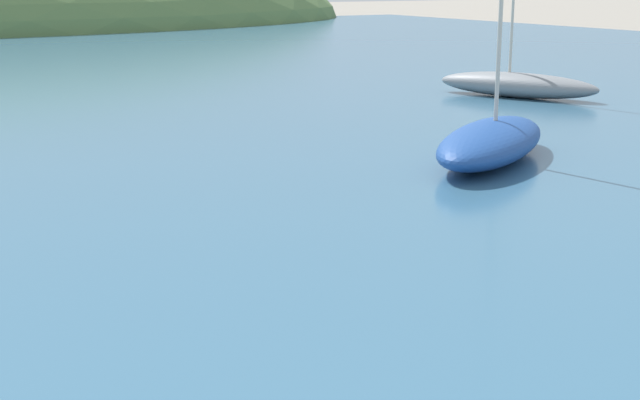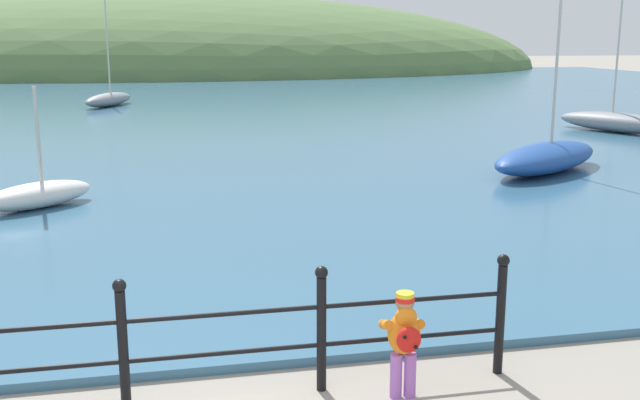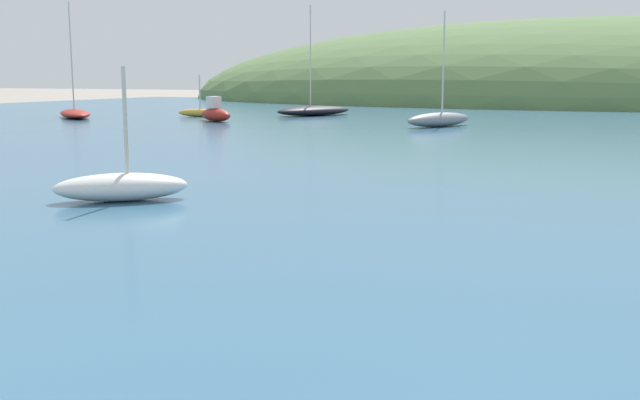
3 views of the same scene
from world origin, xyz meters
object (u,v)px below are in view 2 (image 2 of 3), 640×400
at_px(boat_red_dinghy, 109,99).
at_px(child_in_coat, 404,335).
at_px(boat_green_fishing, 618,122).
at_px(boat_white_sailboat, 37,195).
at_px(boat_nearest_quay, 546,157).

bearing_deg(boat_red_dinghy, child_in_coat, -81.37).
height_order(boat_green_fishing, boat_white_sailboat, boat_green_fishing).
relative_size(child_in_coat, boat_green_fishing, 0.19).
height_order(boat_red_dinghy, boat_nearest_quay, boat_nearest_quay).
distance_m(child_in_coat, boat_nearest_quay, 11.82).
height_order(child_in_coat, boat_nearest_quay, boat_nearest_quay).
distance_m(boat_nearest_quay, boat_white_sailboat, 11.14).
bearing_deg(boat_nearest_quay, boat_red_dinghy, 120.28).
xyz_separation_m(boat_green_fishing, boat_nearest_quay, (-5.87, -6.14, 0.01)).
bearing_deg(child_in_coat, boat_white_sailboat, 117.73).
relative_size(boat_red_dinghy, boat_white_sailboat, 2.10).
xyz_separation_m(boat_red_dinghy, boat_nearest_quay, (11.02, -18.87, 0.03)).
bearing_deg(boat_red_dinghy, boat_white_sailboat, -90.06).
relative_size(boat_red_dinghy, boat_nearest_quay, 0.90).
relative_size(child_in_coat, boat_red_dinghy, 0.21).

